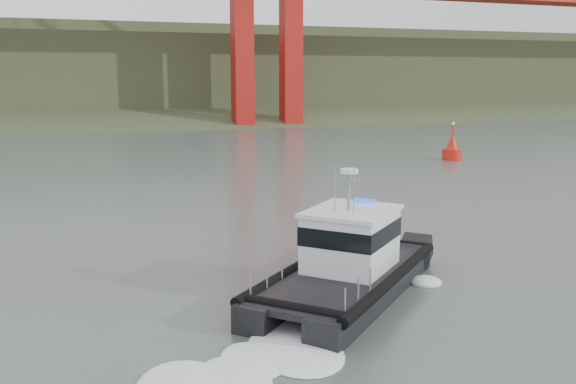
{
  "coord_description": "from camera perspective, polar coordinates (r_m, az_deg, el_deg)",
  "views": [
    {
      "loc": [
        -9.61,
        -22.34,
        7.99
      ],
      "look_at": [
        0.83,
        6.6,
        2.4
      ],
      "focal_mm": 40.0,
      "sensor_mm": 36.0,
      "label": 1
    }
  ],
  "objects": [
    {
      "name": "patrol_boat",
      "position": [
        23.84,
        5.3,
        -6.25
      ],
      "size": [
        9.81,
        9.49,
        4.86
      ],
      "rotation": [
        0.0,
        0.0,
        -0.82
      ],
      "color": "black",
      "rests_on": "ground"
    },
    {
      "name": "headlands",
      "position": [
        148.16,
        -16.34,
        9.52
      ],
      "size": [
        500.0,
        105.36,
        27.12
      ],
      "color": "#334024",
      "rests_on": "ground"
    },
    {
      "name": "ground",
      "position": [
        25.6,
        3.3,
        -7.9
      ],
      "size": [
        400.0,
        400.0,
        0.0
      ],
      "primitive_type": "plane",
      "color": "#46544F",
      "rests_on": "ground"
    },
    {
      "name": "nav_buoy",
      "position": [
        63.8,
        14.38,
        3.69
      ],
      "size": [
        1.85,
        1.85,
        3.85
      ],
      "color": "red",
      "rests_on": "ground"
    }
  ]
}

